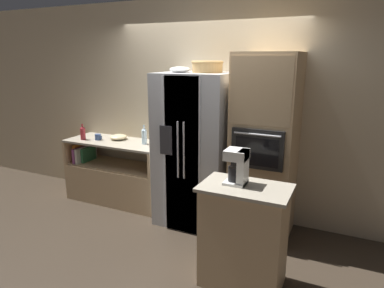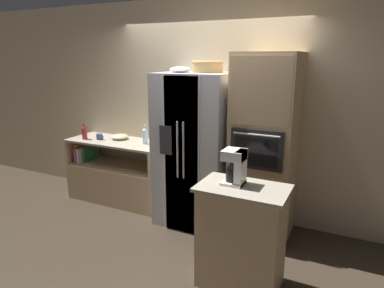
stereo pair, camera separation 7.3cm
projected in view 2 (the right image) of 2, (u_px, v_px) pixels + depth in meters
The scene contains 13 objects.
ground_plane at pixel (193, 220), 4.47m from camera, with size 20.00×20.00×0.00m, color #382D23.
wall_back at pixel (208, 109), 4.51m from camera, with size 12.00×0.06×2.80m.
counter_left at pixel (119, 178), 5.04m from camera, with size 1.48×0.61×0.90m.
refrigerator at pixel (196, 150), 4.25m from camera, with size 0.88×0.81×1.89m.
wall_oven at pixel (265, 147), 3.90m from camera, with size 0.68×0.73×2.12m.
island_counter at pixel (241, 236), 3.10m from camera, with size 0.79×0.50×0.97m.
wicker_basket at pixel (208, 66), 3.99m from camera, with size 0.38×0.38×0.13m.
fruit_bowl at pixel (180, 69), 4.03m from camera, with size 0.25×0.25×0.07m.
bottle_tall at pixel (145, 135), 4.69m from camera, with size 0.07×0.07×0.27m.
bottle_short at pixel (84, 132), 4.96m from camera, with size 0.07×0.07×0.23m.
mug at pixel (100, 137), 4.96m from camera, with size 0.12×0.09×0.08m.
mixing_bowl at pixel (120, 137), 4.98m from camera, with size 0.24×0.24×0.07m.
coffee_maker at pixel (236, 166), 3.00m from camera, with size 0.19×0.20×0.31m.
Camera 2 is at (1.80, -3.66, 2.07)m, focal length 32.00 mm.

